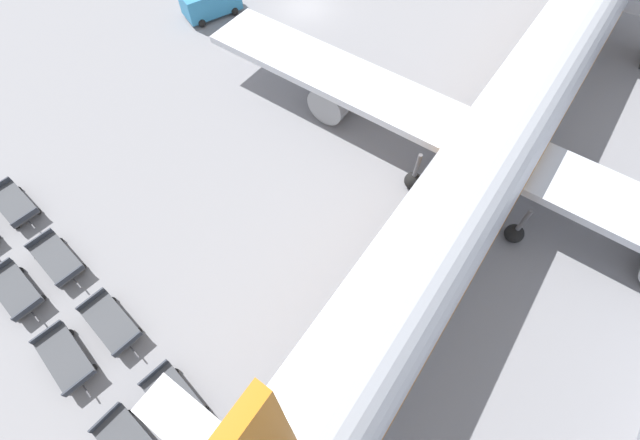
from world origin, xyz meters
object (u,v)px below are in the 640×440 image
at_px(airplane, 508,127).
at_px(baggage_dolly_row_mid_a_col_a, 14,204).
at_px(baggage_dolly_row_near_col_c, 65,358).
at_px(service_van, 211,1).
at_px(baggage_dolly_row_mid_a_col_b, 57,259).
at_px(baggage_dolly_row_near_col_b, 15,291).
at_px(baggage_dolly_row_mid_a_col_d, 176,401).
at_px(baggage_dolly_row_mid_a_col_c, 111,323).

distance_m(airplane, baggage_dolly_row_mid_a_col_a, 27.10).
height_order(airplane, baggage_dolly_row_near_col_c, airplane).
bearing_deg(service_van, baggage_dolly_row_mid_a_col_b, -66.43).
bearing_deg(baggage_dolly_row_mid_a_col_b, baggage_dolly_row_near_col_b, -94.41).
distance_m(service_van, baggage_dolly_row_near_col_c, 26.94).
height_order(service_van, baggage_dolly_row_mid_a_col_b, service_van).
bearing_deg(baggage_dolly_row_mid_a_col_a, baggage_dolly_row_near_col_c, -20.23).
xyz_separation_m(baggage_dolly_row_near_col_c, baggage_dolly_row_mid_a_col_d, (5.31, 1.73, 0.00)).
relative_size(baggage_dolly_row_mid_a_col_b, baggage_dolly_row_mid_a_col_d, 1.00).
relative_size(airplane, baggage_dolly_row_near_col_c, 11.97).
height_order(baggage_dolly_row_mid_a_col_a, baggage_dolly_row_mid_a_col_b, same).
bearing_deg(airplane, baggage_dolly_row_mid_a_col_a, -137.42).
distance_m(baggage_dolly_row_mid_a_col_b, baggage_dolly_row_mid_a_col_c, 4.92).
bearing_deg(service_van, baggage_dolly_row_mid_a_col_d, -48.94).
bearing_deg(baggage_dolly_row_mid_a_col_b, baggage_dolly_row_mid_a_col_d, -6.22).
distance_m(airplane, service_van, 24.15).
bearing_deg(baggage_dolly_row_near_col_b, baggage_dolly_row_mid_a_col_c, 18.96).
relative_size(service_van, baggage_dolly_row_mid_a_col_d, 1.21).
bearing_deg(baggage_dolly_row_mid_a_col_b, airplane, 51.47).
height_order(service_van, baggage_dolly_row_mid_a_col_d, service_van).
height_order(baggage_dolly_row_near_col_b, baggage_dolly_row_mid_a_col_c, same).
xyz_separation_m(service_van, baggage_dolly_row_mid_a_col_d, (18.80, -21.58, -0.62)).
bearing_deg(baggage_dolly_row_mid_a_col_a, airplane, 42.58).
bearing_deg(baggage_dolly_row_near_col_b, service_van, 111.07).
height_order(baggage_dolly_row_near_col_b, baggage_dolly_row_mid_a_col_d, same).
bearing_deg(service_van, baggage_dolly_row_near_col_c, -59.93).
bearing_deg(baggage_dolly_row_mid_a_col_c, baggage_dolly_row_near_col_c, -98.46).
bearing_deg(baggage_dolly_row_near_col_c, baggage_dolly_row_mid_a_col_a, 159.77).
distance_m(baggage_dolly_row_near_col_c, baggage_dolly_row_mid_a_col_d, 5.58).
xyz_separation_m(baggage_dolly_row_near_col_b, baggage_dolly_row_near_col_c, (4.73, -0.54, 0.00)).
xyz_separation_m(airplane, baggage_dolly_row_mid_a_col_b, (-15.02, -18.86, -3.12)).
xyz_separation_m(service_van, baggage_dolly_row_mid_a_col_b, (8.95, -20.51, -0.62)).
relative_size(baggage_dolly_row_near_col_b, baggage_dolly_row_mid_a_col_b, 1.00).
bearing_deg(baggage_dolly_row_mid_a_col_c, baggage_dolly_row_near_col_b, -161.04).
relative_size(airplane, baggage_dolly_row_mid_a_col_d, 11.98).
bearing_deg(baggage_dolly_row_mid_a_col_c, baggage_dolly_row_mid_a_col_a, 173.12).
relative_size(service_van, baggage_dolly_row_mid_a_col_b, 1.21).
relative_size(service_van, baggage_dolly_row_mid_a_col_c, 1.21).
height_order(service_van, baggage_dolly_row_near_col_c, service_van).
height_order(airplane, service_van, airplane).
distance_m(service_van, baggage_dolly_row_mid_a_col_d, 28.63).
xyz_separation_m(baggage_dolly_row_mid_a_col_c, baggage_dolly_row_mid_a_col_d, (4.97, -0.55, 0.00)).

